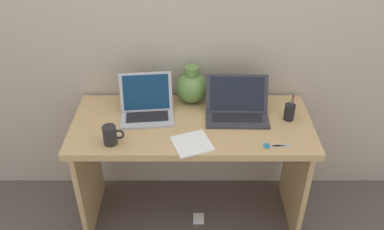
{
  "coord_description": "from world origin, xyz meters",
  "views": [
    {
      "loc": [
        0.0,
        -1.88,
        2.09
      ],
      "look_at": [
        0.0,
        0.0,
        0.8
      ],
      "focal_mm": 37.98,
      "sensor_mm": 36.0,
      "label": 1
    }
  ],
  "objects_px": {
    "scissors": "(272,146)",
    "power_brick": "(199,219)",
    "pen_cup": "(290,112)",
    "coffee_mug": "(110,135)",
    "notebook_stack": "(192,144)",
    "laptop_left": "(147,105)",
    "green_vase": "(192,87)",
    "laptop_right": "(237,106)"
  },
  "relations": [
    {
      "from": "laptop_right",
      "to": "pen_cup",
      "type": "distance_m",
      "value": 0.3
    },
    {
      "from": "notebook_stack",
      "to": "power_brick",
      "type": "xyz_separation_m",
      "value": [
        0.04,
        0.14,
        -0.74
      ]
    },
    {
      "from": "coffee_mug",
      "to": "scissors",
      "type": "distance_m",
      "value": 0.85
    },
    {
      "from": "pen_cup",
      "to": "power_brick",
      "type": "relative_size",
      "value": 2.42
    },
    {
      "from": "green_vase",
      "to": "power_brick",
      "type": "height_order",
      "value": "green_vase"
    },
    {
      "from": "laptop_right",
      "to": "green_vase",
      "type": "height_order",
      "value": "green_vase"
    },
    {
      "from": "notebook_stack",
      "to": "pen_cup",
      "type": "height_order",
      "value": "pen_cup"
    },
    {
      "from": "scissors",
      "to": "power_brick",
      "type": "height_order",
      "value": "scissors"
    },
    {
      "from": "notebook_stack",
      "to": "power_brick",
      "type": "bearing_deg",
      "value": 72.62
    },
    {
      "from": "laptop_left",
      "to": "pen_cup",
      "type": "bearing_deg",
      "value": -3.82
    },
    {
      "from": "laptop_right",
      "to": "notebook_stack",
      "type": "height_order",
      "value": "laptop_right"
    },
    {
      "from": "laptop_left",
      "to": "notebook_stack",
      "type": "distance_m",
      "value": 0.39
    },
    {
      "from": "coffee_mug",
      "to": "power_brick",
      "type": "xyz_separation_m",
      "value": [
        0.47,
        0.13,
        -0.79
      ]
    },
    {
      "from": "pen_cup",
      "to": "scissors",
      "type": "bearing_deg",
      "value": -118.27
    },
    {
      "from": "laptop_right",
      "to": "power_brick",
      "type": "height_order",
      "value": "laptop_right"
    },
    {
      "from": "coffee_mug",
      "to": "pen_cup",
      "type": "bearing_deg",
      "value": 12.76
    },
    {
      "from": "green_vase",
      "to": "coffee_mug",
      "type": "height_order",
      "value": "green_vase"
    },
    {
      "from": "laptop_left",
      "to": "coffee_mug",
      "type": "height_order",
      "value": "laptop_left"
    },
    {
      "from": "coffee_mug",
      "to": "power_brick",
      "type": "height_order",
      "value": "coffee_mug"
    },
    {
      "from": "laptop_left",
      "to": "scissors",
      "type": "distance_m",
      "value": 0.75
    },
    {
      "from": "green_vase",
      "to": "laptop_left",
      "type": "bearing_deg",
      "value": -150.9
    },
    {
      "from": "notebook_stack",
      "to": "coffee_mug",
      "type": "height_order",
      "value": "coffee_mug"
    },
    {
      "from": "coffee_mug",
      "to": "power_brick",
      "type": "bearing_deg",
      "value": 15.15
    },
    {
      "from": "laptop_left",
      "to": "scissors",
      "type": "height_order",
      "value": "laptop_left"
    },
    {
      "from": "pen_cup",
      "to": "coffee_mug",
      "type": "bearing_deg",
      "value": -167.24
    },
    {
      "from": "scissors",
      "to": "pen_cup",
      "type": "bearing_deg",
      "value": 61.73
    },
    {
      "from": "green_vase",
      "to": "coffee_mug",
      "type": "bearing_deg",
      "value": -135.31
    },
    {
      "from": "scissors",
      "to": "coffee_mug",
      "type": "bearing_deg",
      "value": 178.16
    },
    {
      "from": "laptop_right",
      "to": "pen_cup",
      "type": "height_order",
      "value": "laptop_right"
    },
    {
      "from": "notebook_stack",
      "to": "coffee_mug",
      "type": "bearing_deg",
      "value": 178.48
    },
    {
      "from": "laptop_left",
      "to": "notebook_stack",
      "type": "xyz_separation_m",
      "value": [
        0.26,
        -0.29,
        -0.06
      ]
    },
    {
      "from": "green_vase",
      "to": "notebook_stack",
      "type": "xyz_separation_m",
      "value": [
        -0.0,
        -0.43,
        -0.09
      ]
    },
    {
      "from": "notebook_stack",
      "to": "coffee_mug",
      "type": "xyz_separation_m",
      "value": [
        -0.43,
        0.01,
        0.05
      ]
    },
    {
      "from": "notebook_stack",
      "to": "scissors",
      "type": "xyz_separation_m",
      "value": [
        0.42,
        -0.02,
        -0.0
      ]
    },
    {
      "from": "notebook_stack",
      "to": "coffee_mug",
      "type": "relative_size",
      "value": 1.66
    },
    {
      "from": "coffee_mug",
      "to": "pen_cup",
      "type": "xyz_separation_m",
      "value": [
        0.98,
        0.22,
        -0.0
      ]
    },
    {
      "from": "power_brick",
      "to": "laptop_right",
      "type": "bearing_deg",
      "value": 34.06
    },
    {
      "from": "laptop_right",
      "to": "green_vase",
      "type": "relative_size",
      "value": 1.56
    },
    {
      "from": "pen_cup",
      "to": "scissors",
      "type": "distance_m",
      "value": 0.29
    },
    {
      "from": "laptop_right",
      "to": "green_vase",
      "type": "bearing_deg",
      "value": 150.05
    },
    {
      "from": "coffee_mug",
      "to": "notebook_stack",
      "type": "bearing_deg",
      "value": -1.52
    },
    {
      "from": "laptop_left",
      "to": "green_vase",
      "type": "distance_m",
      "value": 0.3
    }
  ]
}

